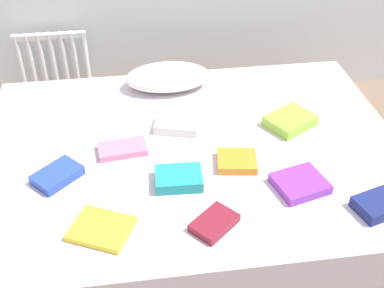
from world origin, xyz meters
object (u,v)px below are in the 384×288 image
Objects in this scene: radiator at (54,67)px; textbook_orange at (237,161)px; textbook_navy at (379,205)px; textbook_purple at (300,184)px; textbook_pink at (123,149)px; bed at (193,187)px; textbook_yellow at (102,229)px; pillow at (168,77)px; textbook_lime at (290,121)px; textbook_teal at (179,179)px; textbook_blue at (57,175)px; textbook_maroon at (214,223)px; textbook_white at (177,125)px.

textbook_orange is at bearing -55.55° from radiator.
textbook_navy is (0.50, -0.36, 0.01)m from textbook_orange.
textbook_purple is 0.81m from textbook_pink.
textbook_yellow is at bearing -131.61° from bed.
textbook_pink is (-0.73, 0.35, -0.00)m from textbook_purple.
pillow is at bearing 96.53° from textbook_yellow.
textbook_lime reaches higher than textbook_pink.
textbook_teal reaches higher than textbook_pink.
textbook_orange reaches higher than textbook_yellow.
textbook_pink is at bearing 170.26° from textbook_orange.
pillow reaches higher than bed.
textbook_navy is (1.29, -0.37, 0.00)m from textbook_blue.
radiator is at bearing 72.99° from textbook_maroon.
textbook_lime is at bearing 10.60° from textbook_maroon.
radiator reaches higher than textbook_blue.
textbook_navy is (0.67, -0.00, 0.01)m from textbook_maroon.
radiator reaches higher than textbook_orange.
pillow is 0.90m from textbook_blue.
bed is 4.33× the size of pillow.
textbook_teal is at bearing 61.60° from textbook_yellow.
radiator reaches higher than bed.
textbook_pink is at bearing 134.97° from textbook_teal.
pillow is 1.30m from textbook_navy.
textbook_yellow is 1.10m from textbook_navy.
textbook_purple reaches higher than textbook_orange.
textbook_blue is at bearing -83.86° from radiator.
textbook_lime is 0.83m from textbook_pink.
textbook_lime is 1.13× the size of textbook_blue.
textbook_yellow is 0.68m from textbook_orange.
textbook_blue is (-0.55, -0.71, -0.04)m from pillow.
textbook_maroon is (0.11, -0.27, -0.01)m from textbook_teal.
textbook_yellow is at bearing -143.05° from textbook_orange.
textbook_teal is at bearing -112.21° from bed.
textbook_orange is at bearing 24.07° from textbook_maroon.
textbook_teal reaches higher than textbook_maroon.
bed is 9.73× the size of textbook_purple.
textbook_maroon is at bearing -63.68° from textbook_pink.
bed is 0.60m from textbook_purple.
textbook_maroon is 0.85× the size of textbook_white.
radiator is (-0.76, 1.20, 0.10)m from bed.
textbook_teal is at bearing -65.50° from radiator.
textbook_orange is (0.23, -0.72, -0.05)m from pillow.
textbook_blue is at bearing 162.37° from textbook_lime.
radiator is at bearing 117.27° from textbook_teal.
textbook_pink is at bearing -115.94° from pillow.
radiator is at bearing 112.06° from textbook_purple.
textbook_maroon is at bearing 163.38° from textbook_navy.
textbook_teal is at bearing -179.96° from textbook_lime.
textbook_yellow is 0.43m from textbook_maroon.
pillow reaches higher than radiator.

